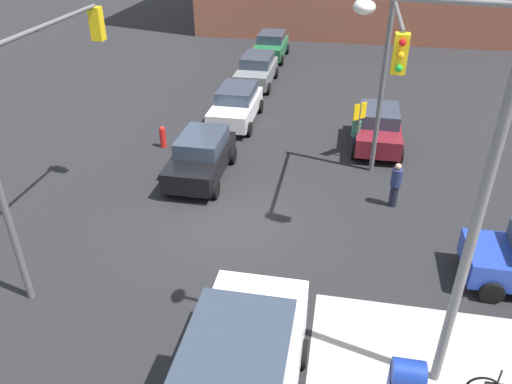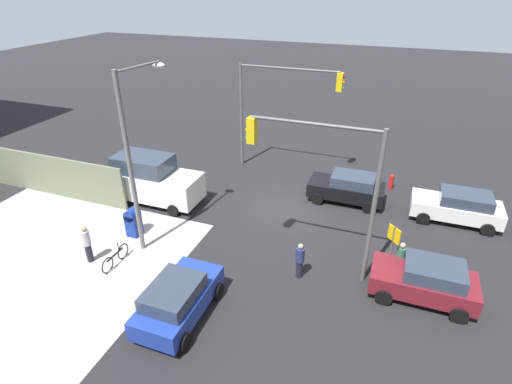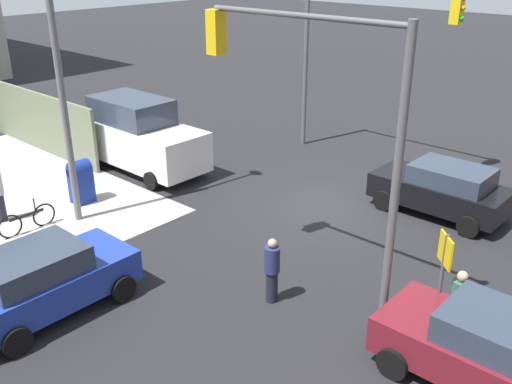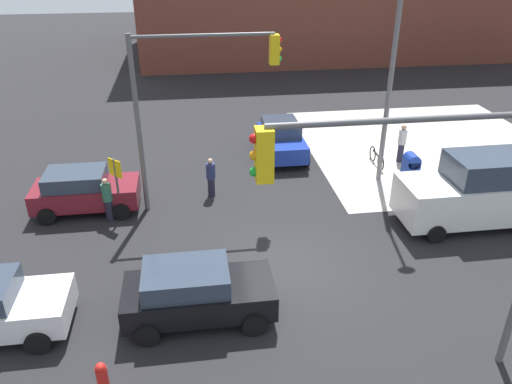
{
  "view_description": "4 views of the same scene",
  "coord_description": "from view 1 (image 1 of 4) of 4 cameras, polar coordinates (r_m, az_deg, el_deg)",
  "views": [
    {
      "loc": [
        13.25,
        3.28,
        9.24
      ],
      "look_at": [
        0.93,
        0.94,
        1.78
      ],
      "focal_mm": 35.0,
      "sensor_mm": 36.0,
      "label": 1
    },
    {
      "loc": [
        -4.85,
        17.93,
        10.98
      ],
      "look_at": [
        1.14,
        1.89,
        1.71
      ],
      "focal_mm": 28.0,
      "sensor_mm": 36.0,
      "label": 2
    },
    {
      "loc": [
        -9.23,
        13.85,
        7.65
      ],
      "look_at": [
        0.89,
        2.51,
        1.08
      ],
      "focal_mm": 40.0,
      "sensor_mm": 36.0,
      "label": 3
    },
    {
      "loc": [
        -2.69,
        -12.6,
        9.35
      ],
      "look_at": [
        -0.7,
        1.65,
        1.9
      ],
      "focal_mm": 35.0,
      "sensor_mm": 36.0,
      "label": 4
    }
  ],
  "objects": [
    {
      "name": "sedan_gray",
      "position": [
        28.81,
        0.08,
        13.81
      ],
      "size": [
        4.24,
        2.02,
        1.62
      ],
      "color": "slate",
      "rests_on": "ground"
    },
    {
      "name": "warning_sign_two_way",
      "position": [
        20.15,
        11.68,
        7.93
      ],
      "size": [
        0.48,
        0.48,
        2.4
      ],
      "color": "#4C4C4C",
      "rests_on": "ground"
    },
    {
      "name": "traffic_signal_nw_corner",
      "position": [
        16.49,
        14.94,
        13.45
      ],
      "size": [
        5.19,
        0.36,
        6.5
      ],
      "color": "#59595B",
      "rests_on": "ground"
    },
    {
      "name": "ground_plane",
      "position": [
        16.49,
        -2.63,
        -3.38
      ],
      "size": [
        120.0,
        120.0,
        0.0
      ],
      "primitive_type": "plane",
      "color": "black"
    },
    {
      "name": "fire_hydrant",
      "position": [
        21.58,
        -10.62,
        6.27
      ],
      "size": [
        0.26,
        0.26,
        0.94
      ],
      "color": "red",
      "rests_on": "ground"
    },
    {
      "name": "sedan_green",
      "position": [
        33.91,
        1.74,
        16.4
      ],
      "size": [
        3.97,
        2.02,
        1.62
      ],
      "color": "#1E6638",
      "rests_on": "ground"
    },
    {
      "name": "street_lamp_corner",
      "position": [
        9.54,
        22.36,
        -0.22
      ],
      "size": [
        0.72,
        2.66,
        8.0
      ],
      "color": "slate",
      "rests_on": "ground"
    },
    {
      "name": "pedestrian_walking_north",
      "position": [
        20.81,
        11.31,
        6.44
      ],
      "size": [
        0.36,
        0.36,
        1.69
      ],
      "rotation": [
        0.0,
        0.0,
        3.19
      ],
      "color": "#2D664C",
      "rests_on": "ground"
    },
    {
      "name": "sedan_white",
      "position": [
        23.68,
        -2.28,
        9.96
      ],
      "size": [
        4.25,
        2.02,
        1.62
      ],
      "color": "white",
      "rests_on": "ground"
    },
    {
      "name": "sedan_black",
      "position": [
        18.85,
        -6.31,
        4.09
      ],
      "size": [
        4.02,
        2.02,
        1.62
      ],
      "color": "black",
      "rests_on": "ground"
    },
    {
      "name": "traffic_signal_se_corner",
      "position": [
        14.36,
        -23.14,
        9.75
      ],
      "size": [
        6.27,
        0.36,
        6.5
      ],
      "color": "#59595B",
      "rests_on": "ground"
    },
    {
      "name": "pedestrian_waiting",
      "position": [
        17.52,
        15.65,
        0.86
      ],
      "size": [
        0.36,
        0.36,
        1.63
      ],
      "rotation": [
        0.0,
        0.0,
        3.69
      ],
      "color": "navy",
      "rests_on": "ground"
    },
    {
      "name": "sedan_maroon",
      "position": [
        21.77,
        13.77,
        7.15
      ],
      "size": [
        3.85,
        2.02,
        1.62
      ],
      "color": "maroon",
      "rests_on": "ground"
    }
  ]
}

